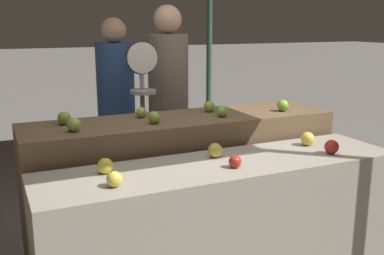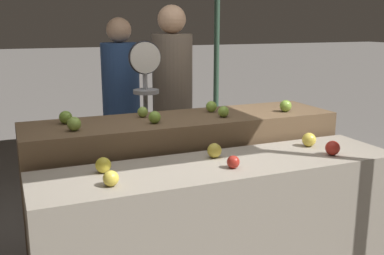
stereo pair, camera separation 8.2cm
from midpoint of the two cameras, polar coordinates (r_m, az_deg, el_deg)
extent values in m
cylinder|color=#33513D|center=(5.80, 1.78, 9.21)|extent=(0.07, 0.07, 2.55)
cube|color=gray|center=(2.74, 3.11, -13.47)|extent=(2.14, 0.55, 0.90)
cube|color=brown|center=(3.21, -1.89, -7.89)|extent=(2.14, 0.55, 1.05)
sphere|color=yellow|center=(2.23, -10.88, -6.47)|extent=(0.08, 0.08, 0.08)
sphere|color=#AD281E|center=(2.48, 4.54, -4.34)|extent=(0.07, 0.07, 0.07)
sphere|color=#AD281E|center=(2.85, 16.53, -2.37)|extent=(0.09, 0.09, 0.09)
sphere|color=gold|center=(2.43, -11.93, -4.80)|extent=(0.08, 0.08, 0.08)
sphere|color=gold|center=(2.66, 2.07, -2.92)|extent=(0.09, 0.09, 0.09)
sphere|color=yellow|center=(3.00, 13.71, -1.40)|extent=(0.09, 0.09, 0.09)
sphere|color=#8EB247|center=(2.75, -15.62, 0.35)|extent=(0.08, 0.08, 0.08)
sphere|color=#7AA338|center=(2.87, -5.65, 1.27)|extent=(0.08, 0.08, 0.08)
sphere|color=#84AD3D|center=(3.07, 3.06, 2.05)|extent=(0.08, 0.08, 0.08)
sphere|color=#84AD3D|center=(3.32, 10.78, 2.77)|extent=(0.09, 0.09, 0.09)
sphere|color=#7AA338|center=(2.95, -16.70, 1.14)|extent=(0.08, 0.08, 0.08)
sphere|color=#8EB247|center=(3.07, -7.24, 1.92)|extent=(0.07, 0.07, 0.07)
sphere|color=#84AD3D|center=(3.24, 1.48, 2.69)|extent=(0.08, 0.08, 0.08)
cylinder|color=#99999E|center=(3.59, -6.82, -2.37)|extent=(0.04, 0.04, 1.44)
cylinder|color=black|center=(3.47, -7.11, 8.79)|extent=(0.25, 0.01, 0.25)
cylinder|color=silver|center=(3.45, -7.03, 8.77)|extent=(0.24, 0.02, 0.24)
cylinder|color=#99999E|center=(3.47, -6.94, 5.68)|extent=(0.01, 0.01, 0.14)
cylinder|color=#99999E|center=(3.48, -6.91, 4.53)|extent=(0.20, 0.20, 0.03)
cube|color=#2D2D38|center=(4.06, -3.49, -4.82)|extent=(0.29, 0.22, 0.85)
cylinder|color=#756656|center=(3.89, -3.65, 6.35)|extent=(0.42, 0.42, 0.74)
sphere|color=tan|center=(3.86, -3.76, 13.55)|extent=(0.24, 0.24, 0.24)
cube|color=#2D2D38|center=(4.39, -9.84, -3.92)|extent=(0.30, 0.24, 0.80)
cylinder|color=#2D4C84|center=(4.24, -10.24, 5.82)|extent=(0.45, 0.45, 0.70)
sphere|color=tan|center=(4.20, -10.50, 12.07)|extent=(0.23, 0.23, 0.23)
camera|label=1|loc=(0.04, -90.85, -0.20)|focal=42.00mm
camera|label=2|loc=(0.04, 89.15, 0.20)|focal=42.00mm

